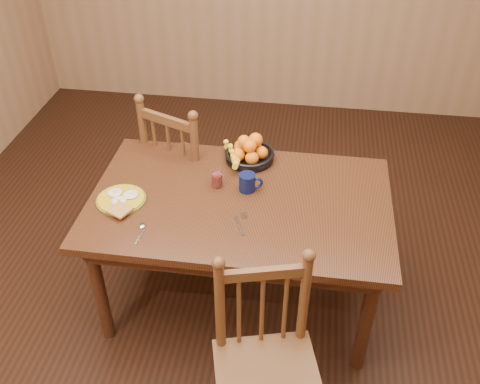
# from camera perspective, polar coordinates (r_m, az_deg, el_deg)

# --- Properties ---
(room) EXTENTS (4.52, 5.02, 2.72)m
(room) POSITION_cam_1_polar(r_m,az_deg,el_deg) (2.52, 0.00, 9.97)
(room) COLOR black
(room) RESTS_ON ground
(dining_table) EXTENTS (1.60, 1.00, 0.75)m
(dining_table) POSITION_cam_1_polar(r_m,az_deg,el_deg) (2.90, 0.00, -2.11)
(dining_table) COLOR black
(dining_table) RESTS_ON ground
(chair_far) EXTENTS (0.61, 0.60, 1.04)m
(chair_far) POSITION_cam_1_polar(r_m,az_deg,el_deg) (3.50, -5.66, 2.37)
(chair_far) COLOR #512F18
(chair_far) RESTS_ON ground
(chair_near) EXTENTS (0.55, 0.53, 0.99)m
(chair_near) POSITION_cam_1_polar(r_m,az_deg,el_deg) (2.46, 2.81, -18.12)
(chair_near) COLOR #512F18
(chair_near) RESTS_ON ground
(breakfast_plate) EXTENTS (0.26, 0.30, 0.04)m
(breakfast_plate) POSITION_cam_1_polar(r_m,az_deg,el_deg) (2.89, -12.57, -0.79)
(breakfast_plate) COLOR #59601E
(breakfast_plate) RESTS_ON dining_table
(fork) EXTENTS (0.07, 0.18, 0.00)m
(fork) POSITION_cam_1_polar(r_m,az_deg,el_deg) (2.70, 0.08, -3.22)
(fork) COLOR silver
(fork) RESTS_ON dining_table
(spoon) EXTENTS (0.04, 0.16, 0.01)m
(spoon) POSITION_cam_1_polar(r_m,az_deg,el_deg) (2.70, -10.48, -3.89)
(spoon) COLOR silver
(spoon) RESTS_ON dining_table
(coffee_mug) EXTENTS (0.13, 0.09, 0.10)m
(coffee_mug) POSITION_cam_1_polar(r_m,az_deg,el_deg) (2.88, 0.86, 1.06)
(coffee_mug) COLOR #0A1139
(coffee_mug) RESTS_ON dining_table
(juice_glass) EXTENTS (0.06, 0.06, 0.09)m
(juice_glass) POSITION_cam_1_polar(r_m,az_deg,el_deg) (2.92, -2.47, 1.32)
(juice_glass) COLOR silver
(juice_glass) RESTS_ON dining_table
(fruit_bowl) EXTENTS (0.32, 0.32, 0.17)m
(fruit_bowl) POSITION_cam_1_polar(r_m,az_deg,el_deg) (3.12, 0.91, 4.29)
(fruit_bowl) COLOR black
(fruit_bowl) RESTS_ON dining_table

